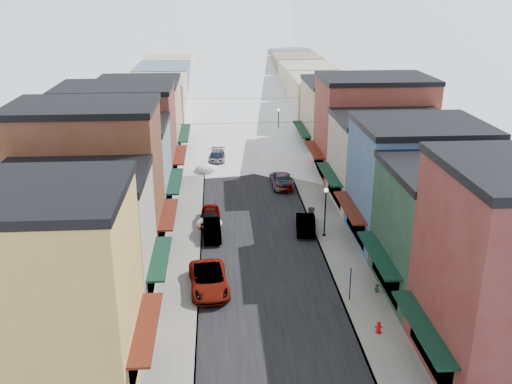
{
  "coord_description": "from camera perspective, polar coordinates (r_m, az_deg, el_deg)",
  "views": [
    {
      "loc": [
        -3.45,
        -23.27,
        20.92
      ],
      "look_at": [
        0.0,
        25.95,
        2.98
      ],
      "focal_mm": 40.0,
      "sensor_mm": 36.0,
      "label": 1
    }
  ],
  "objects": [
    {
      "name": "car_gray_suv",
      "position": [
        62.15,
        2.93,
        0.98
      ],
      "size": [
        2.12,
        4.33,
        1.42
      ],
      "primitive_type": "imported",
      "rotation": [
        0.0,
        0.0,
        3.03
      ],
      "color": "gray",
      "rests_on": "ground"
    },
    {
      "name": "car_green_sedan",
      "position": [
        51.51,
        4.98,
        -3.12
      ],
      "size": [
        2.18,
        4.86,
        1.55
      ],
      "primitive_type": "imported",
      "rotation": [
        0.0,
        0.0,
        3.02
      ],
      "color": "black",
      "rests_on": "ground"
    },
    {
      "name": "car_silver_wagon",
      "position": [
        71.22,
        -3.89,
        3.47
      ],
      "size": [
        2.35,
        5.14,
        1.46
      ],
      "primitive_type": "imported",
      "rotation": [
        0.0,
        0.0,
        -0.06
      ],
      "color": "#ACAFB4",
      "rests_on": "ground"
    },
    {
      "name": "car_dark_hatch",
      "position": [
        50.26,
        -4.43,
        -3.77
      ],
      "size": [
        1.7,
        4.45,
        1.45
      ],
      "primitive_type": "imported",
      "rotation": [
        0.0,
        0.0,
        0.04
      ],
      "color": "black",
      "rests_on": "ground"
    },
    {
      "name": "distant_blocks",
      "position": [
        107.66,
        -2.16,
        10.93
      ],
      "size": [
        34.0,
        55.0,
        8.0
      ],
      "color": "gray",
      "rests_on": "ground"
    },
    {
      "name": "bldg_l_grayblue",
      "position": [
        55.64,
        -13.92,
        2.23
      ],
      "size": [
        11.3,
        9.2,
        9.0
      ],
      "color": "gray",
      "rests_on": "ground"
    },
    {
      "name": "bldg_l_brick_far",
      "position": [
        64.08,
        -13.6,
        5.51
      ],
      "size": [
        13.3,
        9.2,
        11.0
      ],
      "color": "maroon",
      "rests_on": "ground"
    },
    {
      "name": "car_lane_silver",
      "position": [
        82.7,
        -2.06,
        5.88
      ],
      "size": [
        2.26,
        4.74,
        1.56
      ],
      "primitive_type": "imported",
      "rotation": [
        0.0,
        0.0,
        -0.09
      ],
      "color": "gray",
      "rests_on": "ground"
    },
    {
      "name": "sidewalk_left",
      "position": [
        85.89,
        -6.02,
        5.83
      ],
      "size": [
        3.2,
        160.0,
        0.15
      ],
      "primitive_type": "cube",
      "color": "gray",
      "rests_on": "ground"
    },
    {
      "name": "bldg_r_blue",
      "position": [
        49.82,
        15.73,
        0.89
      ],
      "size": [
        11.3,
        9.2,
        10.5
      ],
      "color": "#395782",
      "rests_on": "ground"
    },
    {
      "name": "curb_right",
      "position": [
        86.26,
        1.78,
        5.99
      ],
      "size": [
        0.1,
        160.0,
        0.15
      ],
      "primitive_type": "cube",
      "color": "slate",
      "rests_on": "ground"
    },
    {
      "name": "fire_hydrant",
      "position": [
        37.88,
        12.16,
        -13.12
      ],
      "size": [
        0.46,
        0.35,
        0.79
      ],
      "color": "red",
      "rests_on": "sidewalk_right"
    },
    {
      "name": "bldg_r_brick_far",
      "position": [
        66.47,
        11.57,
        6.39
      ],
      "size": [
        13.3,
        9.2,
        11.5
      ],
      "color": "maroon",
      "rests_on": "ground"
    },
    {
      "name": "bldg_l_tan",
      "position": [
        73.67,
        -11.6,
        7.1
      ],
      "size": [
        11.3,
        11.2,
        10.0
      ],
      "color": "tan",
      "rests_on": "ground"
    },
    {
      "name": "curb_left",
      "position": [
        85.85,
        -4.98,
        5.86
      ],
      "size": [
        0.1,
        160.0,
        0.15
      ],
      "primitive_type": "cube",
      "color": "slate",
      "rests_on": "ground"
    },
    {
      "name": "car_black_sedan",
      "position": [
        62.82,
        2.56,
        1.3
      ],
      "size": [
        2.33,
        5.62,
        1.62
      ],
      "primitive_type": "imported",
      "rotation": [
        0.0,
        0.0,
        3.15
      ],
      "color": "black",
      "rests_on": "ground"
    },
    {
      "name": "road",
      "position": [
        85.92,
        -1.6,
        5.89
      ],
      "size": [
        10.0,
        160.0,
        0.01
      ],
      "primitive_type": "cube",
      "color": "black",
      "rests_on": "ground"
    },
    {
      "name": "overhead_cables",
      "position": [
        72.36,
        -1.21,
        8.25
      ],
      "size": [
        16.4,
        15.04,
        0.04
      ],
      "color": "black",
      "rests_on": "ground"
    },
    {
      "name": "bldg_r_green",
      "position": [
        42.21,
        19.61,
        -3.76
      ],
      "size": [
        11.3,
        9.2,
        9.5
      ],
      "color": "#1B3829",
      "rests_on": "ground"
    },
    {
      "name": "car_silver_sedan",
      "position": [
        53.12,
        -4.63,
        -2.4
      ],
      "size": [
        1.91,
        4.46,
        1.5
      ],
      "primitive_type": "imported",
      "rotation": [
        0.0,
        0.0,
        -0.03
      ],
      "color": "#A6A9AE",
      "rests_on": "ground"
    },
    {
      "name": "bldg_r_tan",
      "position": [
        75.9,
        8.83,
        7.46
      ],
      "size": [
        11.3,
        11.2,
        9.5
      ],
      "color": "tan",
      "rests_on": "ground"
    },
    {
      "name": "sidewalk_right",
      "position": [
        86.42,
        2.8,
        6.01
      ],
      "size": [
        3.2,
        160.0,
        0.15
      ],
      "primitive_type": "cube",
      "color": "gray",
      "rests_on": "ground"
    },
    {
      "name": "trash_can",
      "position": [
        53.84,
        5.54,
        -2.17
      ],
      "size": [
        0.64,
        0.64,
        1.09
      ],
      "color": "slate",
      "rests_on": "sidewalk_right"
    },
    {
      "name": "bldg_l_brick_near",
      "position": [
        47.28,
        -16.31,
        1.09
      ],
      "size": [
        12.3,
        8.2,
        12.5
      ],
      "color": "brown",
      "rests_on": "ground"
    },
    {
      "name": "planter_far",
      "position": [
        42.36,
        11.98,
        -9.4
      ],
      "size": [
        0.39,
        0.39,
        0.59
      ],
      "primitive_type": "imported",
      "rotation": [
        0.0,
        0.0,
        0.18
      ],
      "color": "#335526",
      "rests_on": "sidewalk_right"
    },
    {
      "name": "streetlamp_near",
      "position": [
        49.61,
        6.96,
        -1.4
      ],
      "size": [
        0.37,
        0.37,
        4.45
      ],
      "color": "black",
      "rests_on": "sidewalk_right"
    },
    {
      "name": "streetlamp_far",
      "position": [
        80.75,
        2.26,
        7.17
      ],
      "size": [
        0.38,
        0.38,
        4.56
      ],
      "color": "black",
      "rests_on": "sidewalk_right"
    },
    {
      "name": "snow_pile_far",
      "position": [
        67.64,
        -5.04,
        2.32
      ],
      "size": [
        2.39,
        2.67,
        1.01
      ],
      "color": "white",
      "rests_on": "ground"
    },
    {
      "name": "snow_pile_near",
      "position": [
        44.22,
        -5.02,
        -7.6
      ],
      "size": [
        2.48,
        2.73,
        1.05
      ],
      "color": "white",
      "rests_on": "ground"
    },
    {
      "name": "bldg_l_yellow",
      "position": [
        32.69,
        -21.12,
        -9.13
      ],
      "size": [
        11.3,
        8.7,
        11.5
      ],
      "color": "#DDAB51",
      "rests_on": "ground"
    },
    {
      "name": "parking_sign",
      "position": [
        40.51,
        9.42,
        -8.8
      ],
      "size": [
        0.07,
        0.34,
        2.48
      ],
      "color": "black",
      "rests_on": "sidewalk_right"
    },
    {
      "name": "car_lane_white",
      "position": [
        86.75,
        -0.9,
        6.54
      ],
      "size": [
        3.08,
        5.63,
        1.5
      ],
      "primitive_type": "imported",
      "rotation": [
        0.0,
        0.0,
        3.26
      ],
      "color": "#BDBDBF",
      "rests_on": "ground"
    },
    {
      "name": "bldg_l_cream",
      "position": [
        40.44,
        -17.64,
        -4.58
      ],
      "size": [
        11.3,
        8.2,
        9.5
      ],
      "color": "#B8AC94",
      "rests_on": "ground"
    },
    {
      "name": "bldg_r_cream",
      "position": [
        58.31,
        13.28,
        3.09
      ],
      "size": [
        12.3,
        9.2,
        9.0
      ],
      "color": "#B6A592",
      "rests_on": "ground"
    },
    {
      "name": "car_white_suv",
      "position": [
        41.93,
        -4.73,
        -8.75
      ],
      "size": [
        3.2,
        6.05,
        1.62
      ],
      "primitive_type": "imported",
      "rotation": [
        0.0,
        0.0,
        0.09
      ],
      "color": "silver",
      "rests_on": "ground"
    },
    {
      "name": "snow_pile_mid",
      "position": [
        52.25,
        -4.67,
        -3.11
      ],
      "size": [
        2.37,
        2.66,
        1.0
      ],
      "color": "white",
      "rests_on": "ground"
    }
  ]
}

